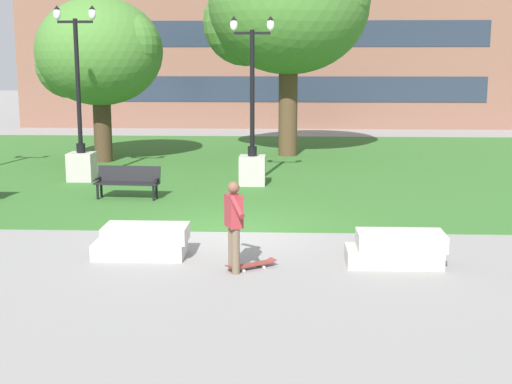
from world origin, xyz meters
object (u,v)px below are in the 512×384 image
(lamp_post_right, at_px, (252,152))
(park_bench_near_left, at_px, (128,180))
(concrete_block_left, at_px, (396,249))
(person_skateboarder, at_px, (234,221))
(skateboard, at_px, (251,265))
(concrete_block_center, at_px, (143,242))
(lamp_post_left, at_px, (81,147))

(lamp_post_right, bearing_deg, park_bench_near_left, -145.42)
(concrete_block_left, height_order, person_skateboarder, person_skateboarder)
(skateboard, relative_size, lamp_post_right, 0.19)
(skateboard, height_order, park_bench_near_left, park_bench_near_left)
(park_bench_near_left, relative_size, lamp_post_right, 0.36)
(concrete_block_center, relative_size, lamp_post_right, 0.36)
(park_bench_near_left, bearing_deg, concrete_block_center, -74.68)
(concrete_block_center, height_order, person_skateboarder, person_skateboarder)
(concrete_block_center, height_order, park_bench_near_left, park_bench_near_left)
(person_skateboarder, relative_size, park_bench_near_left, 0.93)
(lamp_post_right, bearing_deg, lamp_post_left, 174.68)
(person_skateboarder, height_order, park_bench_near_left, person_skateboarder)
(skateboard, xyz_separation_m, lamp_post_left, (-5.94, 9.47, 1.03))
(skateboard, distance_m, park_bench_near_left, 7.65)
(concrete_block_left, bearing_deg, skateboard, -171.26)
(concrete_block_left, relative_size, park_bench_near_left, 1.01)
(concrete_block_center, xyz_separation_m, park_bench_near_left, (-1.60, 5.86, 0.23))
(concrete_block_center, xyz_separation_m, person_skateboarder, (1.90, -0.97, 0.67))
(skateboard, bearing_deg, person_skateboarder, -146.21)
(park_bench_near_left, bearing_deg, lamp_post_right, 34.58)
(concrete_block_center, xyz_separation_m, lamp_post_right, (1.78, 8.19, 0.75))
(person_skateboarder, relative_size, lamp_post_right, 0.33)
(park_bench_near_left, xyz_separation_m, lamp_post_right, (3.38, 2.33, 0.52))
(concrete_block_center, xyz_separation_m, lamp_post_left, (-3.74, 8.70, 0.81))
(skateboard, bearing_deg, lamp_post_right, 92.70)
(concrete_block_left, xyz_separation_m, lamp_post_left, (-8.71, 9.04, 0.81))
(lamp_post_left, bearing_deg, person_skateboarder, -59.78)
(lamp_post_right, bearing_deg, skateboard, -87.30)
(person_skateboarder, bearing_deg, lamp_post_left, 120.22)
(person_skateboarder, relative_size, skateboard, 1.79)
(person_skateboarder, xyz_separation_m, lamp_post_left, (-5.63, 9.67, 0.14))
(park_bench_near_left, distance_m, lamp_post_left, 3.60)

